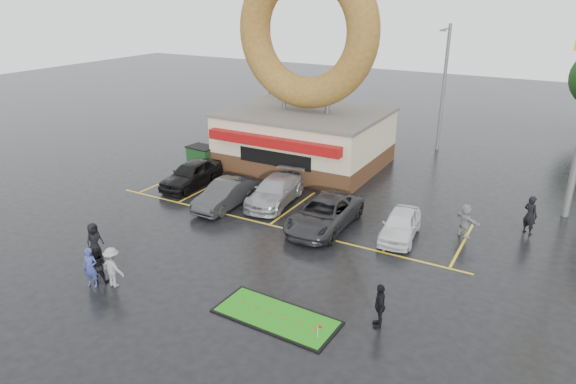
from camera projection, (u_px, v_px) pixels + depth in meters
The scene contains 18 objects.
ground at pixel (230, 252), 23.24m from camera, with size 120.00×120.00×0.00m, color black.
donut_shop at pixel (305, 99), 33.51m from camera, with size 10.20×8.70×13.50m.
streetlight_left at pixel (269, 73), 42.23m from camera, with size 0.40×2.21×9.00m.
streetlight_mid at pixel (444, 85), 36.64m from camera, with size 0.40×2.21×9.00m.
car_black at pixel (191, 174), 30.87m from camera, with size 1.84×4.57×1.56m, color black.
car_dgrey at pixel (225, 194), 27.94m from camera, with size 1.52×4.37×1.44m, color #2A2A2C.
car_silver at pixel (275, 191), 28.45m from camera, with size 2.02×4.97×1.44m, color #98989C.
car_grey at pixel (324, 214), 25.46m from camera, with size 2.46×5.34×1.48m, color #28282B.
car_white at pixel (400, 225), 24.45m from camera, with size 1.56×3.89×1.33m, color silver.
person_blue at pixel (90, 268), 20.31m from camera, with size 0.61×0.40×1.66m, color navy.
person_blackjkt at pixel (97, 265), 20.58m from camera, with size 0.76×0.59×1.57m, color black.
person_hoodie at pixel (113, 267), 20.32m from camera, with size 1.09×0.62×1.68m, color gray.
person_bystander at pixel (94, 240), 22.58m from camera, with size 0.79×0.52×1.63m, color black.
person_cameraman at pixel (380, 305), 17.86m from camera, with size 0.98×0.41×1.67m, color black.
person_walker_near at pixel (465, 221), 24.46m from camera, with size 1.56×0.50×1.68m, color gray.
person_walker_far at pixel (530, 215), 24.74m from camera, with size 0.71×0.47×1.95m, color black.
dumpster at pixel (202, 157), 34.51m from camera, with size 1.80×1.20×1.30m, color #1A441C.
putting_green at pixel (276, 317), 18.59m from camera, with size 4.66×2.15×0.57m.
Camera 1 is at (12.40, -16.71, 11.02)m, focal length 32.00 mm.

